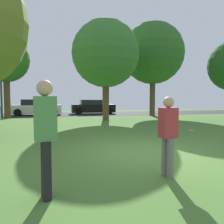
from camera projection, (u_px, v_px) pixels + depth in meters
The scene contains 11 objects.
ground_plane at pixel (143, 152), 6.27m from camera, with size 44.00×44.00×0.00m, color #47702D.
road_strip at pixel (82, 114), 21.76m from camera, with size 44.00×6.40×0.01m, color #28282B.
maple_tree_near at pixel (106, 54), 15.41m from camera, with size 4.74×4.74×7.06m.
oak_tree_left at pixel (6, 60), 16.83m from camera, with size 3.50×3.50×6.30m.
maple_tree_far at pixel (153, 53), 19.59m from camera, with size 5.49×5.49×8.33m.
person_thrower at pixel (168, 133), 4.25m from camera, with size 0.35×0.30×1.57m.
person_catcher at pixel (46, 133), 3.32m from camera, with size 0.35×0.30×1.81m.
frisbee_disc at pixel (192, 130), 10.51m from camera, with size 0.27×0.27×0.03m, color orange.
parked_car_white at pixel (36, 108), 20.34m from camera, with size 4.41×1.93×1.46m.
parked_car_black at pixel (93, 107), 22.24m from camera, with size 4.30×1.96×1.41m.
street_lamp_post at pixel (1, 89), 16.40m from camera, with size 0.14×0.14×4.50m, color #2D2D33.
Camera 1 is at (-2.36, -5.79, 1.53)m, focal length 35.26 mm.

